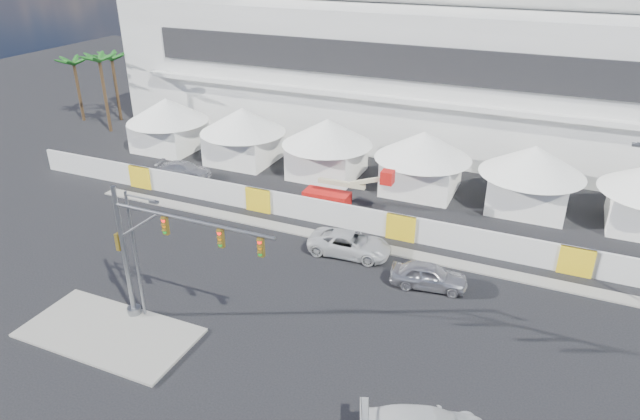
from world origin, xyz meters
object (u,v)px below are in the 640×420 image
at_px(boom_lift, 335,195).
at_px(lot_car_c, 184,170).
at_px(pickup_curb, 350,244).
at_px(streetlight_median, 137,247).
at_px(traffic_mast, 152,254).
at_px(sedan_silver, 429,276).

bearing_deg(boom_lift, lot_car_c, 178.37).
relative_size(pickup_curb, lot_car_c, 1.17).
relative_size(lot_car_c, streetlight_median, 0.63).
bearing_deg(traffic_mast, boom_lift, 80.32).
bearing_deg(sedan_silver, streetlight_median, 116.30).
bearing_deg(streetlight_median, traffic_mast, -9.87).
distance_m(lot_car_c, boom_lift, 15.28).
distance_m(sedan_silver, traffic_mast, 17.13).
xyz_separation_m(sedan_silver, traffic_mast, (-13.33, -10.05, 3.83)).
height_order(sedan_silver, pickup_curb, sedan_silver).
xyz_separation_m(lot_car_c, traffic_mast, (12.06, -19.02, 3.94)).
bearing_deg(traffic_mast, pickup_curb, 58.94).
bearing_deg(lot_car_c, streetlight_median, -163.07).
bearing_deg(lot_car_c, pickup_curb, -123.40).
relative_size(sedan_silver, lot_car_c, 0.98).
bearing_deg(sedan_silver, pickup_curb, 65.07).
bearing_deg(boom_lift, pickup_curb, -60.96).
bearing_deg(boom_lift, traffic_mast, -100.60).
relative_size(streetlight_median, boom_lift, 1.06).
height_order(streetlight_median, boom_lift, streetlight_median).
relative_size(traffic_mast, streetlight_median, 1.27).
height_order(pickup_curb, traffic_mast, traffic_mast).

